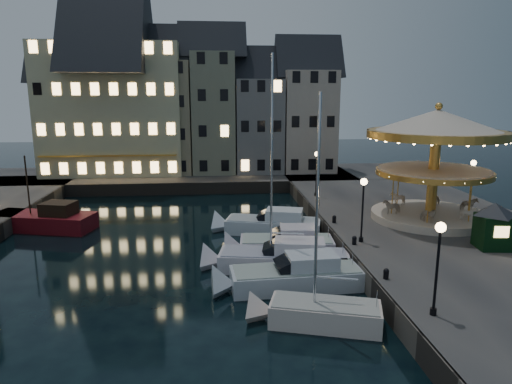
{
  "coord_description": "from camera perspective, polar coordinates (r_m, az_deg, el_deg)",
  "views": [
    {
      "loc": [
        -2.06,
        -26.43,
        10.69
      ],
      "look_at": [
        1.0,
        8.0,
        3.2
      ],
      "focal_mm": 32.0,
      "sensor_mm": 36.0,
      "label": 1
    }
  ],
  "objects": [
    {
      "name": "motorboat_c",
      "position": [
        28.48,
        2.68,
        -8.37
      ],
      "size": [
        9.08,
        3.77,
        12.0
      ],
      "color": "silver",
      "rests_on": "ground"
    },
    {
      "name": "motorboat_e",
      "position": [
        35.68,
        1.49,
        -4.14
      ],
      "size": [
        8.36,
        4.36,
        2.15
      ],
      "color": "silver",
      "rests_on": "ground"
    },
    {
      "name": "townhouse_nb",
      "position": [
        57.74,
        -17.29,
        9.29
      ],
      "size": [
        6.16,
        8.0,
        13.8
      ],
      "color": "gray",
      "rests_on": "quay_north"
    },
    {
      "name": "bollard_a",
      "position": [
        24.84,
        15.96,
        -9.73
      ],
      "size": [
        0.3,
        0.3,
        0.57
      ],
      "color": "black",
      "rests_on": "quay_east"
    },
    {
      "name": "motorboat_b",
      "position": [
        25.94,
        4.14,
        -10.6
      ],
      "size": [
        8.37,
        2.9,
        2.15
      ],
      "color": "#B5BDC7",
      "rests_on": "ground"
    },
    {
      "name": "hotel_corner",
      "position": [
        57.69,
        -17.34,
        10.78
      ],
      "size": [
        17.6,
        9.0,
        16.8
      ],
      "color": "beige",
      "rests_on": "quay_north"
    },
    {
      "name": "streetlamp_c",
      "position": [
        42.49,
        7.58,
        3.08
      ],
      "size": [
        0.44,
        0.44,
        4.17
      ],
      "color": "black",
      "rests_on": "quay_east"
    },
    {
      "name": "motorboat_d",
      "position": [
        31.07,
        3.06,
        -6.67
      ],
      "size": [
        7.36,
        2.97,
        2.15
      ],
      "color": "silver",
      "rests_on": "ground"
    },
    {
      "name": "townhouse_ne",
      "position": [
        56.75,
        0.25,
        9.28
      ],
      "size": [
        6.16,
        8.0,
        12.8
      ],
      "color": "slate",
      "rests_on": "quay_north"
    },
    {
      "name": "carousel",
      "position": [
        36.19,
        21.58,
        5.63
      ],
      "size": [
        10.0,
        10.0,
        8.75
      ],
      "color": "beige",
      "rests_on": "quay_east"
    },
    {
      "name": "quay_east",
      "position": [
        37.56,
        20.51,
        -4.08
      ],
      "size": [
        16.0,
        56.0,
        1.3
      ],
      "primitive_type": "cube",
      "color": "#474442",
      "rests_on": "ground"
    },
    {
      "name": "quay_north",
      "position": [
        55.67,
        -11.12,
        1.6
      ],
      "size": [
        44.0,
        12.0,
        1.3
      ],
      "primitive_type": "cube",
      "color": "#474442",
      "rests_on": "ground"
    },
    {
      "name": "streetlamp_a",
      "position": [
        20.84,
        21.82,
        -7.37
      ],
      "size": [
        0.44,
        0.44,
        4.17
      ],
      "color": "black",
      "rests_on": "quay_east"
    },
    {
      "name": "ticket_kiosk",
      "position": [
        31.49,
        27.6,
        -2.86
      ],
      "size": [
        2.8,
        2.8,
        3.29
      ],
      "color": "black",
      "rests_on": "quay_east"
    },
    {
      "name": "quaywall_e",
      "position": [
        34.89,
        8.53,
        -4.64
      ],
      "size": [
        0.15,
        44.0,
        1.3
      ],
      "primitive_type": "cube",
      "color": "#47423A",
      "rests_on": "ground"
    },
    {
      "name": "quaywall_n",
      "position": [
        49.62,
        -9.53,
        0.38
      ],
      "size": [
        48.0,
        0.15,
        1.3
      ],
      "primitive_type": "cube",
      "color": "#47423A",
      "rests_on": "ground"
    },
    {
      "name": "streetlamp_b",
      "position": [
        29.71,
        13.22,
        -1.08
      ],
      "size": [
        0.44,
        0.44,
        4.17
      ],
      "color": "black",
      "rests_on": "quay_east"
    },
    {
      "name": "motorboat_a",
      "position": [
        22.37,
        7.11,
        -14.87
      ],
      "size": [
        6.22,
        3.48,
        10.26
      ],
      "color": "beige",
      "rests_on": "ground"
    },
    {
      "name": "ground",
      "position": [
        28.59,
        -0.58,
        -9.74
      ],
      "size": [
        160.0,
        160.0,
        0.0
      ],
      "primitive_type": "plane",
      "color": "black",
      "rests_on": "ground"
    },
    {
      "name": "streetlamp_d",
      "position": [
        40.65,
        25.4,
        1.59
      ],
      "size": [
        0.44,
        0.44,
        4.17
      ],
      "color": "black",
      "rests_on": "quay_east"
    },
    {
      "name": "bollard_b",
      "position": [
        29.71,
        12.19,
        -5.87
      ],
      "size": [
        0.3,
        0.3,
        0.57
      ],
      "color": "black",
      "rests_on": "quay_east"
    },
    {
      "name": "townhouse_nf",
      "position": [
        57.6,
        6.34,
        9.75
      ],
      "size": [
        6.82,
        8.0,
        13.8
      ],
      "color": "#AF9F8F",
      "rests_on": "quay_north"
    },
    {
      "name": "townhouse_na",
      "position": [
        59.14,
        -22.48,
        8.49
      ],
      "size": [
        5.5,
        8.0,
        12.8
      ],
      "color": "slate",
      "rests_on": "quay_north"
    },
    {
      "name": "townhouse_nc",
      "position": [
        56.77,
        -11.26,
        10.07
      ],
      "size": [
        6.82,
        8.0,
        14.8
      ],
      "color": "gray",
      "rests_on": "quay_north"
    },
    {
      "name": "bollard_d",
      "position": [
        39.48,
        7.73,
        -1.2
      ],
      "size": [
        0.3,
        0.3,
        0.57
      ],
      "color": "black",
      "rests_on": "quay_east"
    },
    {
      "name": "townhouse_nd",
      "position": [
        56.45,
        -5.37,
        10.74
      ],
      "size": [
        5.5,
        8.0,
        15.8
      ],
      "color": "gray",
      "rests_on": "quay_north"
    },
    {
      "name": "bollard_c",
      "position": [
        34.31,
        9.75,
        -3.32
      ],
      "size": [
        0.3,
        0.3,
        0.57
      ],
      "color": "black",
      "rests_on": "quay_east"
    },
    {
      "name": "red_fishing_boat",
      "position": [
        40.25,
        -24.89,
        -3.3
      ],
      "size": [
        8.59,
        4.72,
        6.15
      ],
      "color": "maroon",
      "rests_on": "ground"
    }
  ]
}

